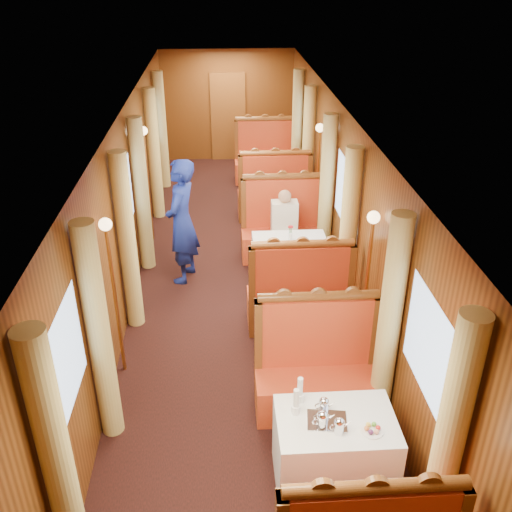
{
  "coord_description": "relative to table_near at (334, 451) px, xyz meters",
  "views": [
    {
      "loc": [
        -0.19,
        -7.16,
        4.34
      ],
      "look_at": [
        0.2,
        -0.98,
        1.05
      ],
      "focal_mm": 40.0,
      "sensor_mm": 36.0,
      "label": 1
    }
  ],
  "objects": [
    {
      "name": "banquette_far_fwd",
      "position": [
        0.0,
        5.99,
        0.05
      ],
      "size": [
        1.3,
        0.55,
        1.34
      ],
      "color": "#AF1913",
      "rests_on": "floor"
    },
    {
      "name": "curtain_left_far_b",
      "position": [
        -2.13,
        7.78,
        0.8
      ],
      "size": [
        0.22,
        0.22,
        2.35
      ],
      "primitive_type": "cylinder",
      "color": "#D0BB6A",
      "rests_on": "floor"
    },
    {
      "name": "sconce_right_fore",
      "position": [
        0.65,
        1.75,
        1.01
      ],
      "size": [
        0.14,
        0.14,
        1.95
      ],
      "color": "#BF8C3F",
      "rests_on": "floor"
    },
    {
      "name": "wall_left",
      "position": [
        -2.25,
        3.5,
        0.88
      ],
      "size": [
        0.01,
        12.0,
        2.5
      ],
      "primitive_type": null,
      "rotation": [
        1.57,
        0.0,
        1.57
      ],
      "color": "brown",
      "rests_on": "floor"
    },
    {
      "name": "ceiling",
      "position": [
        -0.75,
        3.5,
        2.12
      ],
      "size": [
        3.0,
        12.0,
        0.01
      ],
      "primitive_type": null,
      "rotation": [
        3.14,
        0.0,
        0.0
      ],
      "color": "silver",
      "rests_on": "wall_left"
    },
    {
      "name": "table_near",
      "position": [
        0.0,
        0.0,
        0.0
      ],
      "size": [
        1.05,
        0.72,
        0.75
      ],
      "primitive_type": "cube",
      "color": "white",
      "rests_on": "floor"
    },
    {
      "name": "curtain_left_near_a",
      "position": [
        -2.13,
        -0.78,
        0.8
      ],
      "size": [
        0.22,
        0.22,
        2.35
      ],
      "primitive_type": "cylinder",
      "color": "#D0BB6A",
      "rests_on": "floor"
    },
    {
      "name": "rose_vase_mid",
      "position": [
        -0.0,
        3.48,
        0.55
      ],
      "size": [
        0.06,
        0.06,
        0.36
      ],
      "rotation": [
        0.0,
        0.0,
        -0.05
      ],
      "color": "silver",
      "rests_on": "table_mid"
    },
    {
      "name": "teapot_back",
      "position": [
        -0.1,
        0.1,
        0.44
      ],
      "size": [
        0.15,
        0.12,
        0.12
      ],
      "primitive_type": null,
      "rotation": [
        0.0,
        0.0,
        0.04
      ],
      "color": "silver",
      "rests_on": "tea_tray"
    },
    {
      "name": "wall_right",
      "position": [
        0.75,
        3.5,
        0.88
      ],
      "size": [
        0.01,
        12.0,
        2.5
      ],
      "primitive_type": null,
      "rotation": [
        1.57,
        0.0,
        -1.57
      ],
      "color": "brown",
      "rests_on": "floor"
    },
    {
      "name": "banquette_near_aft",
      "position": [
        0.0,
        1.01,
        0.05
      ],
      "size": [
        1.3,
        0.55,
        1.34
      ],
      "color": "#AF1913",
      "rests_on": "floor"
    },
    {
      "name": "window_right_mid",
      "position": [
        0.74,
        3.5,
        1.07
      ],
      "size": [
        0.01,
        1.2,
        0.9
      ],
      "primitive_type": null,
      "rotation": [
        1.57,
        0.0,
        -1.57
      ],
      "color": "#90ADD4",
      "rests_on": "wall_right"
    },
    {
      "name": "window_left_near",
      "position": [
        -2.24,
        0.0,
        1.07
      ],
      "size": [
        0.01,
        1.2,
        0.9
      ],
      "primitive_type": null,
      "rotation": [
        1.57,
        0.0,
        1.57
      ],
      "color": "#90ADD4",
      "rests_on": "wall_left"
    },
    {
      "name": "window_left_mid",
      "position": [
        -2.24,
        3.5,
        1.07
      ],
      "size": [
        0.01,
        1.2,
        0.9
      ],
      "primitive_type": null,
      "rotation": [
        1.57,
        0.0,
        1.57
      ],
      "color": "#90ADD4",
      "rests_on": "wall_left"
    },
    {
      "name": "steward",
      "position": [
        -1.53,
        3.85,
        0.56
      ],
      "size": [
        0.62,
        0.78,
        1.86
      ],
      "primitive_type": "imported",
      "rotation": [
        0.0,
        0.0,
        -1.85
      ],
      "color": "navy",
      "rests_on": "floor"
    },
    {
      "name": "doorway_far",
      "position": [
        -0.75,
        9.47,
        0.62
      ],
      "size": [
        0.8,
        0.04,
        2.0
      ],
      "primitive_type": "cube",
      "color": "brown",
      "rests_on": "floor"
    },
    {
      "name": "curtain_right_far_b",
      "position": [
        0.63,
        7.78,
        0.8
      ],
      "size": [
        0.22,
        0.22,
        2.35
      ],
      "primitive_type": "cylinder",
      "color": "#D0BB6A",
      "rests_on": "floor"
    },
    {
      "name": "rose_vase_far",
      "position": [
        0.04,
        6.99,
        0.55
      ],
      "size": [
        0.06,
        0.06,
        0.36
      ],
      "rotation": [
        0.0,
        0.0,
        0.31
      ],
      "color": "silver",
      "rests_on": "table_far"
    },
    {
      "name": "teapot_left",
      "position": [
        -0.14,
        -0.08,
        0.44
      ],
      "size": [
        0.19,
        0.16,
        0.13
      ],
      "primitive_type": null,
      "rotation": [
        0.0,
        0.0,
        0.24
      ],
      "color": "silver",
      "rests_on": "tea_tray"
    },
    {
      "name": "fruit_plate",
      "position": [
        0.27,
        -0.15,
        0.39
      ],
      "size": [
        0.2,
        0.2,
        0.05
      ],
      "rotation": [
        0.0,
        0.0,
        -0.23
      ],
      "color": "white",
      "rests_on": "table_near"
    },
    {
      "name": "cup_inboard",
      "position": [
        -0.35,
        0.1,
        0.48
      ],
      "size": [
        0.08,
        0.08,
        0.26
      ],
      "rotation": [
        0.0,
        0.0,
        0.22
      ],
      "color": "white",
      "rests_on": "table_near"
    },
    {
      "name": "banquette_mid_aft",
      "position": [
        0.0,
        4.51,
        0.05
      ],
      "size": [
        1.3,
        0.55,
        1.34
      ],
      "color": "#AF1913",
      "rests_on": "floor"
    },
    {
      "name": "floor",
      "position": [
        -0.75,
        3.5,
        -0.38
      ],
      "size": [
        3.0,
        12.0,
        0.01
      ],
      "primitive_type": null,
      "color": "black",
      "rests_on": "ground"
    },
    {
      "name": "passenger",
      "position": [
        -0.0,
        4.25,
        0.37
      ],
      "size": [
        0.4,
        0.44,
        0.76
      ],
      "color": "beige",
      "rests_on": "banquette_mid_aft"
    },
    {
      "name": "curtain_left_near_b",
      "position": [
        -2.13,
        0.78,
        0.8
      ],
      "size": [
        0.22,
        0.22,
        2.35
      ],
      "primitive_type": "cylinder",
      "color": "#D0BB6A",
      "rests_on": "floor"
    },
    {
      "name": "curtain_right_mid_a",
      "position": [
        0.63,
        2.72,
        0.8
      ],
      "size": [
        0.22,
        0.22,
        2.35
      ],
      "primitive_type": "cylinder",
      "color": "#D0BB6A",
      "rests_on": "floor"
    },
    {
      "name": "curtain_left_far_a",
      "position": [
        -2.13,
        6.22,
        0.8
      ],
      "size": [
        0.22,
        0.22,
        2.35
      ],
      "primitive_type": "cylinder",
      "color": "#D0BB6A",
      "rests_on": "floor"
    },
    {
      "name": "tea_tray",
      "position": [
        -0.09,
        -0.02,
        0.38
      ],
      "size": [
        0.37,
        0.3,
        0.01
      ],
      "primitive_type": "cube",
      "rotation": [
        0.0,
        0.0,
        -0.13
      ],
      "color": "silver",
      "rests_on": "table_near"
    },
    {
      "name": "curtain_right_far_a",
      "position": [
        0.63,
        6.22,
        0.8
      ],
      "size": [
        0.22,
        0.22,
        2.35
      ],
      "primitive_type": "cylinder",
      "color": "#D0BB6A",
      "rests_on": "floor"
    },
    {
      "name": "sconce_left_fore",
      "position": [
        -2.15,
        1.75,
        1.01
      ],
      "size": [
        0.14,
        0.14,
        1.95
      ],
      "color": "#BF8C3F",
      "rests_on": "floor"
    },
    {
      "name": "window_right_far",
      "position": [
        0.74,
        7.0,
        1.07
      ],
      "size": [
        0.01,
        1.2,
        0.9
      ],
      "primitive_type": null,
      "rotation": [
        1.57,
        0.0,
        -1.57
      ],
      "color": "#90ADD4",
      "rests_on": "wall_right"
    },
    {
      "name": "curtain_left_mid_a",
      "position": [
        -2.13,
        2.72,
        0.8
      ],
      "size": [
        0.22,
        0.22,
        2.35
      ],
      "primitive_type": "cylinder",
      "color": "#D0BB6A",
      "rests_on": "floor"
    },
    {
      "name": "table_mid",
      "position": [
        0.0,
        3.5,
        0.0
      ],
      "size": [
        1.05,
        0.72,
        0.75
      ],
      "primitive_type": "cube",
      "color": "white",
      "rests_on": "floor"
    },
    {
      "name": "window_right_near",
      "position": [
        0.74,
        0.0,
        1.07
      ],
      "size": [
        0.01,
        1.2,
        0.9
      ],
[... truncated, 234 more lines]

